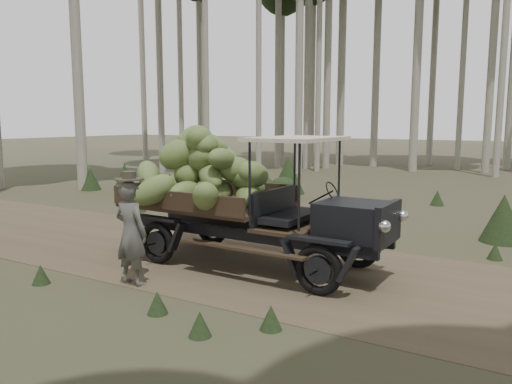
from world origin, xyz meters
TOP-DOWN VIEW (x-y plane):
  - ground at (0.00, 0.00)m, footprint 120.00×120.00m
  - dirt_track at (0.00, 0.00)m, footprint 70.00×4.00m
  - banana_truck at (-0.70, -0.10)m, footprint 4.83×2.51m
  - farmer at (-1.21, -1.85)m, footprint 0.58×0.43m
  - undergrowth at (-2.01, -1.72)m, footprint 20.32×19.53m

SIDE VIEW (x-z plane):
  - ground at x=0.00m, z-range 0.00..0.00m
  - dirt_track at x=0.00m, z-range 0.00..0.01m
  - undergrowth at x=-2.01m, z-range -0.16..1.22m
  - farmer at x=-1.21m, z-range -0.05..1.66m
  - banana_truck at x=-0.70m, z-range 0.18..2.62m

